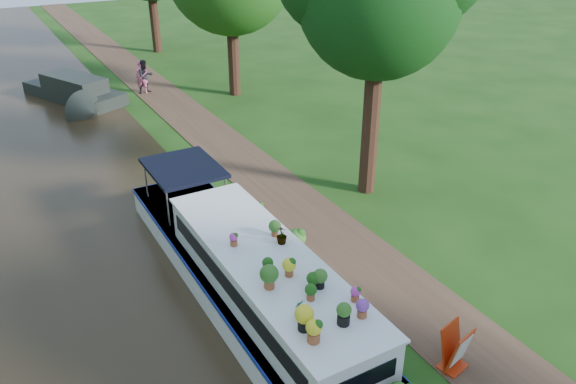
{
  "coord_description": "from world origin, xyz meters",
  "views": [
    {
      "loc": [
        -6.81,
        -10.37,
        8.57
      ],
      "look_at": [
        0.19,
        1.97,
        1.3
      ],
      "focal_mm": 35.0,
      "sensor_mm": 36.0,
      "label": 1
    }
  ],
  "objects": [
    {
      "name": "pedestrian_pink",
      "position": [
        0.5,
        17.46,
        0.84
      ],
      "size": [
        0.68,
        0.55,
        1.63
      ],
      "primitive_type": "imported",
      "rotation": [
        0.0,
        0.0,
        -0.31
      ],
      "color": "#C14F92",
      "rests_on": "towpath"
    },
    {
      "name": "towpath",
      "position": [
        1.2,
        0.0,
        0.01
      ],
      "size": [
        2.2,
        100.0,
        0.03
      ],
      "primitive_type": "cube",
      "color": "#463020",
      "rests_on": "ground"
    },
    {
      "name": "sandwich_board",
      "position": [
        0.45,
        -4.5,
        0.48
      ],
      "size": [
        0.67,
        0.63,
        1.0
      ],
      "rotation": [
        0.0,
        0.0,
        0.24
      ],
      "color": "red",
      "rests_on": "towpath"
    },
    {
      "name": "verge_plant",
      "position": [
        -0.59,
        2.76,
        0.19
      ],
      "size": [
        0.43,
        0.41,
        0.39
      ],
      "primitive_type": "imported",
      "rotation": [
        0.0,
        0.0,
        -0.36
      ],
      "color": "#2E5F1C",
      "rests_on": "ground"
    },
    {
      "name": "pedestrian_dark",
      "position": [
        0.66,
        17.41,
        0.86
      ],
      "size": [
        0.91,
        0.77,
        1.66
      ],
      "primitive_type": "imported",
      "rotation": [
        0.0,
        0.0,
        0.19
      ],
      "color": "black",
      "rests_on": "towpath"
    },
    {
      "name": "second_boat",
      "position": [
        -2.75,
        17.73,
        0.52
      ],
      "size": [
        4.15,
        7.04,
        1.27
      ],
      "rotation": [
        0.0,
        0.0,
        0.43
      ],
      "color": "black",
      "rests_on": "canal_water"
    },
    {
      "name": "ground",
      "position": [
        0.0,
        0.0,
        0.0
      ],
      "size": [
        100.0,
        100.0,
        0.0
      ],
      "primitive_type": "plane",
      "color": "#183E0F",
      "rests_on": "ground"
    },
    {
      "name": "canal_water",
      "position": [
        -6.0,
        0.0,
        0.01
      ],
      "size": [
        10.0,
        100.0,
        0.02
      ],
      "primitive_type": "cube",
      "color": "black",
      "rests_on": "ground"
    },
    {
      "name": "plant_boat",
      "position": [
        -2.25,
        -1.45,
        0.85
      ],
      "size": [
        2.29,
        13.52,
        2.29
      ],
      "color": "white",
      "rests_on": "canal_water"
    }
  ]
}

